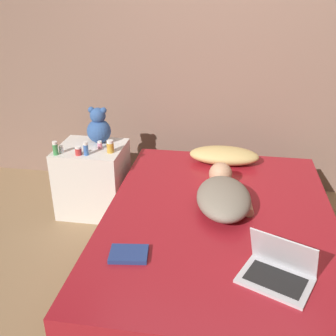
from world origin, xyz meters
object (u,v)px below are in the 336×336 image
object	(u,v)px
laptop	(278,270)
teddy_bear	(99,127)
bottle_amber	(110,147)
person_lying	(224,195)
bottle_green	(55,148)
pillow	(224,155)
bottle_blue	(86,149)
bottle_pink	(100,145)
bottle_red	(78,151)
bottle_clear	(61,149)
book	(129,254)

from	to	relation	value
laptop	teddy_bear	distance (m)	1.86
laptop	bottle_amber	xyz separation A→B (m)	(-1.18, 1.10, 0.14)
person_lying	bottle_green	size ratio (longest dim) A/B	6.66
pillow	bottle_amber	size ratio (longest dim) A/B	5.64
person_lying	bottle_amber	distance (m)	0.99
bottle_blue	bottle_pink	xyz separation A→B (m)	(0.06, 0.14, -0.02)
bottle_red	bottle_pink	size ratio (longest dim) A/B	1.09
laptop	bottle_blue	bearing A→B (deg)	167.32
bottle_red	person_lying	bearing A→B (deg)	-17.03
teddy_bear	pillow	bearing A→B (deg)	3.49
teddy_bear	bottle_clear	distance (m)	0.36
person_lying	laptop	xyz separation A→B (m)	(0.29, -0.67, -0.03)
laptop	bottle_blue	distance (m)	1.69
pillow	bottle_clear	size ratio (longest dim) A/B	9.72
pillow	person_lying	world-z (taller)	person_lying
pillow	laptop	xyz separation A→B (m)	(0.30, -1.35, -0.01)
laptop	book	xyz separation A→B (m)	(-0.77, 0.06, -0.04)
teddy_bear	bottle_pink	distance (m)	0.17
bottle_green	pillow	bearing A→B (deg)	15.94
bottle_clear	bottle_pink	distance (m)	0.30
person_lying	book	distance (m)	0.78
bottle_clear	book	size ratio (longest dim) A/B	0.26
bottle_blue	teddy_bear	bearing A→B (deg)	86.19
book	teddy_bear	bearing A→B (deg)	114.21
bottle_clear	book	bearing A→B (deg)	-51.39
bottle_clear	book	world-z (taller)	bottle_clear
pillow	laptop	distance (m)	1.39
bottle_pink	book	world-z (taller)	bottle_pink
pillow	bottle_clear	distance (m)	1.29
bottle_blue	bottle_pink	bearing A→B (deg)	65.66
bottle_green	book	size ratio (longest dim) A/B	0.48
laptop	bottle_pink	size ratio (longest dim) A/B	6.48
bottle_pink	book	xyz separation A→B (m)	(0.51, -1.10, -0.16)
pillow	bottle_red	bearing A→B (deg)	-162.80
bottle_pink	bottle_green	xyz separation A→B (m)	(-0.29, -0.17, 0.02)
pillow	book	size ratio (longest dim) A/B	2.51
pillow	bottle_blue	xyz separation A→B (m)	(-1.04, -0.33, 0.13)
laptop	bottle_pink	distance (m)	1.73
teddy_bear	bottle_blue	world-z (taller)	teddy_bear
bottle_red	bottle_amber	xyz separation A→B (m)	(0.23, 0.09, 0.01)
bottle_blue	bottle_pink	size ratio (longest dim) A/B	1.68
bottle_red	bottle_amber	world-z (taller)	bottle_amber
teddy_bear	bottle_red	bearing A→B (deg)	-105.44
teddy_bear	bottle_red	world-z (taller)	teddy_bear
laptop	pillow	bearing A→B (deg)	127.19
teddy_bear	bottle_red	distance (m)	0.30
pillow	book	bearing A→B (deg)	-109.83
pillow	bottle_red	xyz separation A→B (m)	(-1.10, -0.34, 0.11)
bottle_pink	bottle_amber	distance (m)	0.12
bottle_red	bottle_clear	world-z (taller)	bottle_red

